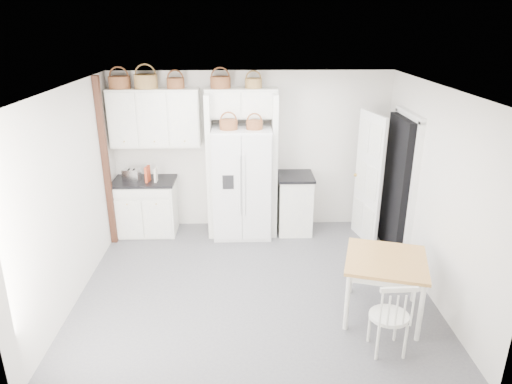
{
  "coord_description": "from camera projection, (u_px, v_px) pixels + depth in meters",
  "views": [
    {
      "loc": [
        -0.12,
        -5.27,
        3.32
      ],
      "look_at": [
        0.04,
        0.4,
        1.18
      ],
      "focal_mm": 32.0,
      "sensor_mm": 36.0,
      "label": 1
    }
  ],
  "objects": [
    {
      "name": "floor",
      "position": [
        254.0,
        285.0,
        6.11
      ],
      "size": [
        4.5,
        4.5,
        0.0
      ],
      "primitive_type": "plane",
      "color": "#474751",
      "rests_on": "ground"
    },
    {
      "name": "ceiling",
      "position": [
        254.0,
        88.0,
        5.19
      ],
      "size": [
        4.5,
        4.5,
        0.0
      ],
      "primitive_type": "plane",
      "color": "white",
      "rests_on": "wall_back"
    },
    {
      "name": "wall_back",
      "position": [
        251.0,
        151.0,
        7.52
      ],
      "size": [
        4.5,
        0.0,
        4.5
      ],
      "primitive_type": "plane",
      "rotation": [
        1.57,
        0.0,
        0.0
      ],
      "color": "silver",
      "rests_on": "floor"
    },
    {
      "name": "wall_left",
      "position": [
        71.0,
        196.0,
        5.59
      ],
      "size": [
        0.0,
        4.0,
        4.0
      ],
      "primitive_type": "plane",
      "rotation": [
        1.57,
        0.0,
        1.57
      ],
      "color": "silver",
      "rests_on": "floor"
    },
    {
      "name": "wall_right",
      "position": [
        433.0,
        193.0,
        5.71
      ],
      "size": [
        0.0,
        4.0,
        4.0
      ],
      "primitive_type": "plane",
      "rotation": [
        1.57,
        0.0,
        -1.57
      ],
      "color": "silver",
      "rests_on": "floor"
    },
    {
      "name": "refrigerator",
      "position": [
        242.0,
        182.0,
        7.32
      ],
      "size": [
        0.92,
        0.74,
        1.78
      ],
      "primitive_type": "cube",
      "color": "silver",
      "rests_on": "floor"
    },
    {
      "name": "base_cab_left",
      "position": [
        147.0,
        207.0,
        7.5
      ],
      "size": [
        0.95,
        0.6,
        0.88
      ],
      "primitive_type": "cube",
      "color": "silver",
      "rests_on": "floor"
    },
    {
      "name": "base_cab_right",
      "position": [
        294.0,
        204.0,
        7.55
      ],
      "size": [
        0.53,
        0.64,
        0.94
      ],
      "primitive_type": "cube",
      "color": "silver",
      "rests_on": "floor"
    },
    {
      "name": "dining_table",
      "position": [
        383.0,
        287.0,
        5.37
      ],
      "size": [
        1.12,
        1.12,
        0.75
      ],
      "primitive_type": "cube",
      "rotation": [
        0.0,
        0.0,
        -0.28
      ],
      "color": "#975427",
      "rests_on": "floor"
    },
    {
      "name": "windsor_chair",
      "position": [
        389.0,
        316.0,
        4.76
      ],
      "size": [
        0.43,
        0.39,
        0.85
      ],
      "primitive_type": "cube",
      "rotation": [
        0.0,
        0.0,
        0.03
      ],
      "color": "silver",
      "rests_on": "floor"
    },
    {
      "name": "counter_left",
      "position": [
        144.0,
        181.0,
        7.34
      ],
      "size": [
        0.99,
        0.64,
        0.04
      ],
      "primitive_type": "cube",
      "color": "black",
      "rests_on": "base_cab_left"
    },
    {
      "name": "counter_right",
      "position": [
        295.0,
        176.0,
        7.38
      ],
      "size": [
        0.58,
        0.68,
        0.04
      ],
      "primitive_type": "cube",
      "color": "black",
      "rests_on": "base_cab_right"
    },
    {
      "name": "toaster",
      "position": [
        132.0,
        175.0,
        7.26
      ],
      "size": [
        0.3,
        0.21,
        0.19
      ],
      "primitive_type": "cube",
      "rotation": [
        0.0,
        0.0,
        -0.22
      ],
      "color": "silver",
      "rests_on": "counter_left"
    },
    {
      "name": "cookbook_red",
      "position": [
        148.0,
        174.0,
        7.21
      ],
      "size": [
        0.06,
        0.17,
        0.25
      ],
      "primitive_type": "cube",
      "rotation": [
        0.0,
        0.0,
        -0.17
      ],
      "color": "#B93F21",
      "rests_on": "counter_left"
    },
    {
      "name": "cookbook_cream",
      "position": [
        156.0,
        175.0,
        7.22
      ],
      "size": [
        0.04,
        0.15,
        0.22
      ],
      "primitive_type": "cube",
      "rotation": [
        0.0,
        0.0,
        -0.02
      ],
      "color": "beige",
      "rests_on": "counter_left"
    },
    {
      "name": "basket_upper_a",
      "position": [
        119.0,
        82.0,
        6.91
      ],
      "size": [
        0.32,
        0.32,
        0.18
      ],
      "primitive_type": "cylinder",
      "color": "#5A2A19",
      "rests_on": "upper_cabinet"
    },
    {
      "name": "basket_upper_b",
      "position": [
        146.0,
        81.0,
        6.91
      ],
      "size": [
        0.35,
        0.35,
        0.21
      ],
      "primitive_type": "cylinder",
      "color": "brown",
      "rests_on": "upper_cabinet"
    },
    {
      "name": "basket_upper_c",
      "position": [
        176.0,
        83.0,
        6.93
      ],
      "size": [
        0.27,
        0.27,
        0.16
      ],
      "primitive_type": "cylinder",
      "color": "#5A2A19",
      "rests_on": "upper_cabinet"
    },
    {
      "name": "basket_bridge_a",
      "position": [
        220.0,
        82.0,
        6.95
      ],
      "size": [
        0.31,
        0.31,
        0.18
      ],
      "primitive_type": "cylinder",
      "color": "#5A2A19",
      "rests_on": "bridge_cabinet"
    },
    {
      "name": "basket_bridge_b",
      "position": [
        253.0,
        83.0,
        6.97
      ],
      "size": [
        0.26,
        0.26,
        0.15
      ],
      "primitive_type": "cylinder",
      "color": "brown",
      "rests_on": "bridge_cabinet"
    },
    {
      "name": "basket_fridge_a",
      "position": [
        229.0,
        125.0,
        6.88
      ],
      "size": [
        0.27,
        0.27,
        0.15
      ],
      "primitive_type": "cylinder",
      "color": "#5A2A19",
      "rests_on": "refrigerator"
    },
    {
      "name": "basket_fridge_b",
      "position": [
        254.0,
        125.0,
        6.89
      ],
      "size": [
        0.25,
        0.25,
        0.13
      ],
      "primitive_type": "cylinder",
      "color": "#5A2A19",
      "rests_on": "refrigerator"
    },
    {
      "name": "upper_cabinet",
      "position": [
        155.0,
        118.0,
        7.11
      ],
      "size": [
        1.4,
        0.34,
        0.9
      ],
      "primitive_type": "cube",
      "color": "silver",
      "rests_on": "wall_back"
    },
    {
      "name": "bridge_cabinet",
      "position": [
        241.0,
        103.0,
        7.07
      ],
      "size": [
        1.12,
        0.34,
        0.45
      ],
      "primitive_type": "cube",
      "color": "silver",
      "rests_on": "wall_back"
    },
    {
      "name": "fridge_panel_left",
      "position": [
        210.0,
        166.0,
        7.28
      ],
      "size": [
        0.08,
        0.6,
        2.3
      ],
      "primitive_type": "cube",
      "color": "silver",
      "rests_on": "floor"
    },
    {
      "name": "fridge_panel_right",
      "position": [
        274.0,
        165.0,
        7.3
      ],
      "size": [
        0.08,
        0.6,
        2.3
      ],
      "primitive_type": "cube",
      "color": "silver",
      "rests_on": "floor"
    },
    {
      "name": "trim_post",
      "position": [
        106.0,
        164.0,
        6.86
      ],
      "size": [
        0.09,
        0.09,
        2.6
      ],
      "primitive_type": "cube",
      "color": "#35170E",
      "rests_on": "floor"
    },
    {
      "name": "doorway_void",
      "position": [
        398.0,
        186.0,
        6.74
      ],
      "size": [
        0.18,
        0.85,
        2.05
      ],
      "primitive_type": "cube",
      "color": "black",
      "rests_on": "floor"
    },
    {
      "name": "door_slab",
      "position": [
        368.0,
        179.0,
        7.04
      ],
      "size": [
        0.21,
        0.79,
        2.05
      ],
      "primitive_type": "cube",
      "rotation": [
        0.0,
        0.0,
        -1.36
      ],
      "color": "white",
      "rests_on": "floor"
    }
  ]
}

